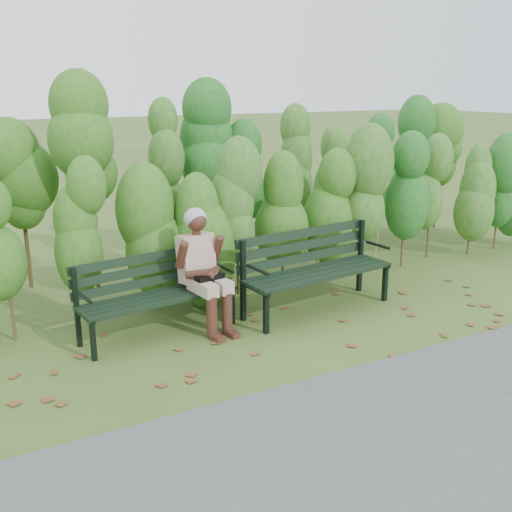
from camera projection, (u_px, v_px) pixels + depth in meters
name	position (u px, v px, depth m)	size (l,w,h in m)	color
ground	(272.00, 337.00, 5.98)	(80.00, 80.00, 0.00)	#3D5320
footpath	(430.00, 451.00, 4.11)	(60.00, 2.50, 0.01)	#474749
hedge_band	(197.00, 185.00, 7.21)	(11.04, 1.67, 2.42)	#47381E
leaf_litter	(314.00, 340.00, 5.89)	(5.96, 2.01, 0.01)	brown
bench_left	(154.00, 288.00, 5.97)	(1.64, 0.73, 0.79)	black
bench_right	(313.00, 263.00, 6.61)	(1.81, 0.77, 0.88)	black
seated_woman	(203.00, 263.00, 6.05)	(0.53, 0.77, 1.24)	tan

